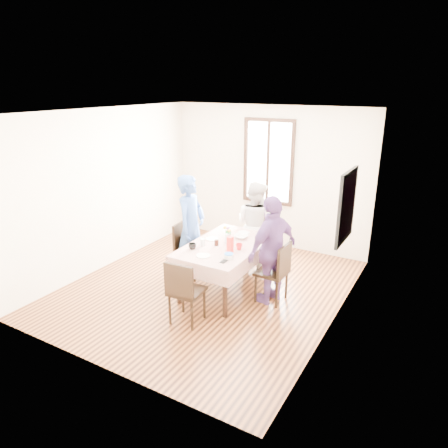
{
  "coord_description": "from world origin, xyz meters",
  "views": [
    {
      "loc": [
        3.15,
        -4.95,
        3.07
      ],
      "look_at": [
        0.29,
        0.03,
        1.1
      ],
      "focal_mm": 33.07,
      "sensor_mm": 36.0,
      "label": 1
    }
  ],
  "objects_px": {
    "chair_near": "(187,291)",
    "person_right": "(271,250)",
    "chair_far": "(255,241)",
    "person_left": "(191,227)",
    "dining_table": "(226,267)",
    "chair_left": "(191,250)",
    "person_far": "(255,225)",
    "chair_right": "(272,272)"
  },
  "relations": [
    {
      "from": "person_right",
      "to": "chair_right",
      "type": "bearing_deg",
      "value": 108.04
    },
    {
      "from": "chair_near",
      "to": "person_far",
      "type": "height_order",
      "value": "person_far"
    },
    {
      "from": "chair_near",
      "to": "dining_table",
      "type": "bearing_deg",
      "value": 85.68
    },
    {
      "from": "dining_table",
      "to": "person_far",
      "type": "xyz_separation_m",
      "value": [
        0.0,
        1.02,
        0.39
      ]
    },
    {
      "from": "person_far",
      "to": "chair_near",
      "type": "bearing_deg",
      "value": 102.94
    },
    {
      "from": "dining_table",
      "to": "person_left",
      "type": "distance_m",
      "value": 0.89
    },
    {
      "from": "chair_right",
      "to": "person_right",
      "type": "distance_m",
      "value": 0.35
    },
    {
      "from": "chair_near",
      "to": "person_far",
      "type": "distance_m",
      "value": 2.09
    },
    {
      "from": "chair_far",
      "to": "dining_table",
      "type": "bearing_deg",
      "value": 98.06
    },
    {
      "from": "person_far",
      "to": "dining_table",
      "type": "bearing_deg",
      "value": 102.94
    },
    {
      "from": "chair_far",
      "to": "person_left",
      "type": "distance_m",
      "value": 1.23
    },
    {
      "from": "dining_table",
      "to": "person_far",
      "type": "distance_m",
      "value": 1.1
    },
    {
      "from": "person_left",
      "to": "chair_far",
      "type": "bearing_deg",
      "value": -43.36
    },
    {
      "from": "dining_table",
      "to": "person_left",
      "type": "xyz_separation_m",
      "value": [
        -0.73,
        0.14,
        0.49
      ]
    },
    {
      "from": "person_right",
      "to": "person_far",
      "type": "bearing_deg",
      "value": -125.27
    },
    {
      "from": "dining_table",
      "to": "chair_left",
      "type": "relative_size",
      "value": 1.67
    },
    {
      "from": "dining_table",
      "to": "person_right",
      "type": "relative_size",
      "value": 0.94
    },
    {
      "from": "dining_table",
      "to": "chair_left",
      "type": "bearing_deg",
      "value": 169.23
    },
    {
      "from": "person_left",
      "to": "person_far",
      "type": "relative_size",
      "value": 1.13
    },
    {
      "from": "person_far",
      "to": "person_left",
      "type": "bearing_deg",
      "value": 63.41
    },
    {
      "from": "dining_table",
      "to": "person_far",
      "type": "relative_size",
      "value": 0.99
    },
    {
      "from": "chair_right",
      "to": "person_far",
      "type": "relative_size",
      "value": 0.6
    },
    {
      "from": "person_left",
      "to": "person_far",
      "type": "xyz_separation_m",
      "value": [
        0.73,
        0.88,
        -0.1
      ]
    },
    {
      "from": "chair_far",
      "to": "chair_near",
      "type": "relative_size",
      "value": 1.0
    },
    {
      "from": "chair_left",
      "to": "chair_right",
      "type": "distance_m",
      "value": 1.5
    },
    {
      "from": "dining_table",
      "to": "chair_far",
      "type": "height_order",
      "value": "chair_far"
    },
    {
      "from": "chair_near",
      "to": "person_right",
      "type": "relative_size",
      "value": 0.57
    },
    {
      "from": "chair_far",
      "to": "person_far",
      "type": "relative_size",
      "value": 0.6
    },
    {
      "from": "chair_right",
      "to": "dining_table",
      "type": "bearing_deg",
      "value": 95.25
    },
    {
      "from": "chair_right",
      "to": "person_right",
      "type": "height_order",
      "value": "person_right"
    },
    {
      "from": "dining_table",
      "to": "chair_left",
      "type": "distance_m",
      "value": 0.77
    },
    {
      "from": "chair_right",
      "to": "person_far",
      "type": "distance_m",
      "value": 1.27
    },
    {
      "from": "chair_near",
      "to": "person_left",
      "type": "bearing_deg",
      "value": 117.23
    },
    {
      "from": "chair_left",
      "to": "person_left",
      "type": "bearing_deg",
      "value": 86.52
    },
    {
      "from": "chair_left",
      "to": "chair_near",
      "type": "distance_m",
      "value": 1.4
    },
    {
      "from": "chair_right",
      "to": "person_right",
      "type": "bearing_deg",
      "value": 91.62
    },
    {
      "from": "dining_table",
      "to": "chair_far",
      "type": "relative_size",
      "value": 1.67
    },
    {
      "from": "chair_left",
      "to": "person_far",
      "type": "bearing_deg",
      "value": 136.23
    },
    {
      "from": "person_left",
      "to": "chair_right",
      "type": "bearing_deg",
      "value": -98.11
    },
    {
      "from": "chair_far",
      "to": "person_far",
      "type": "height_order",
      "value": "person_far"
    },
    {
      "from": "chair_near",
      "to": "chair_left",
      "type": "bearing_deg",
      "value": 117.92
    },
    {
      "from": "person_left",
      "to": "dining_table",
      "type": "bearing_deg",
      "value": -105.49
    }
  ]
}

